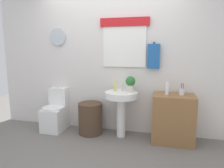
{
  "coord_description": "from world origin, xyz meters",
  "views": [
    {
      "loc": [
        0.87,
        -2.36,
        1.47
      ],
      "look_at": [
        0.08,
        0.8,
        0.91
      ],
      "focal_mm": 32.55,
      "sensor_mm": 36.0,
      "label": 1
    }
  ],
  "objects_px": {
    "wooden_cabinet": "(173,119)",
    "toothbrush_cup": "(182,92)",
    "lotion_bottle": "(167,89)",
    "toilet": "(56,113)",
    "laundry_hamper": "(91,118)",
    "pedestal_sink": "(121,103)",
    "potted_plant": "(130,83)",
    "soap_bottle": "(115,86)"
  },
  "relations": [
    {
      "from": "toilet",
      "to": "wooden_cabinet",
      "type": "distance_m",
      "value": 2.07
    },
    {
      "from": "pedestal_sink",
      "to": "potted_plant",
      "type": "relative_size",
      "value": 3.02
    },
    {
      "from": "potted_plant",
      "to": "lotion_bottle",
      "type": "distance_m",
      "value": 0.6
    },
    {
      "from": "wooden_cabinet",
      "to": "soap_bottle",
      "type": "distance_m",
      "value": 1.07
    },
    {
      "from": "toilet",
      "to": "soap_bottle",
      "type": "height_order",
      "value": "soap_bottle"
    },
    {
      "from": "laundry_hamper",
      "to": "pedestal_sink",
      "type": "relative_size",
      "value": 0.7
    },
    {
      "from": "toilet",
      "to": "potted_plant",
      "type": "xyz_separation_m",
      "value": [
        1.38,
        0.03,
        0.62
      ]
    },
    {
      "from": "toilet",
      "to": "potted_plant",
      "type": "distance_m",
      "value": 1.51
    },
    {
      "from": "soap_bottle",
      "to": "toothbrush_cup",
      "type": "bearing_deg",
      "value": -1.62
    },
    {
      "from": "laundry_hamper",
      "to": "toothbrush_cup",
      "type": "relative_size",
      "value": 2.94
    },
    {
      "from": "wooden_cabinet",
      "to": "potted_plant",
      "type": "relative_size",
      "value": 3.0
    },
    {
      "from": "toilet",
      "to": "lotion_bottle",
      "type": "height_order",
      "value": "lotion_bottle"
    },
    {
      "from": "lotion_bottle",
      "to": "toilet",
      "type": "bearing_deg",
      "value": 177.87
    },
    {
      "from": "soap_bottle",
      "to": "toothbrush_cup",
      "type": "xyz_separation_m",
      "value": [
        1.07,
        -0.03,
        -0.04
      ]
    },
    {
      "from": "pedestal_sink",
      "to": "wooden_cabinet",
      "type": "height_order",
      "value": "pedestal_sink"
    },
    {
      "from": "pedestal_sink",
      "to": "lotion_bottle",
      "type": "relative_size",
      "value": 3.92
    },
    {
      "from": "potted_plant",
      "to": "toothbrush_cup",
      "type": "height_order",
      "value": "potted_plant"
    },
    {
      "from": "soap_bottle",
      "to": "toothbrush_cup",
      "type": "relative_size",
      "value": 0.94
    },
    {
      "from": "lotion_bottle",
      "to": "wooden_cabinet",
      "type": "bearing_deg",
      "value": 19.76
    },
    {
      "from": "soap_bottle",
      "to": "lotion_bottle",
      "type": "height_order",
      "value": "lotion_bottle"
    },
    {
      "from": "pedestal_sink",
      "to": "toothbrush_cup",
      "type": "height_order",
      "value": "toothbrush_cup"
    },
    {
      "from": "laundry_hamper",
      "to": "pedestal_sink",
      "type": "bearing_deg",
      "value": 0.0
    },
    {
      "from": "pedestal_sink",
      "to": "wooden_cabinet",
      "type": "bearing_deg",
      "value": 0.0
    },
    {
      "from": "laundry_hamper",
      "to": "potted_plant",
      "type": "xyz_separation_m",
      "value": [
        0.69,
        0.06,
        0.64
      ]
    },
    {
      "from": "lotion_bottle",
      "to": "toothbrush_cup",
      "type": "distance_m",
      "value": 0.23
    },
    {
      "from": "toilet",
      "to": "lotion_bottle",
      "type": "bearing_deg",
      "value": -2.13
    },
    {
      "from": "toothbrush_cup",
      "to": "soap_bottle",
      "type": "bearing_deg",
      "value": 178.38
    },
    {
      "from": "toilet",
      "to": "pedestal_sink",
      "type": "xyz_separation_m",
      "value": [
        1.24,
        -0.03,
        0.3
      ]
    },
    {
      "from": "toothbrush_cup",
      "to": "potted_plant",
      "type": "bearing_deg",
      "value": 177.16
    },
    {
      "from": "potted_plant",
      "to": "lotion_bottle",
      "type": "relative_size",
      "value": 1.3
    },
    {
      "from": "lotion_bottle",
      "to": "toothbrush_cup",
      "type": "relative_size",
      "value": 1.06
    },
    {
      "from": "toothbrush_cup",
      "to": "lotion_bottle",
      "type": "bearing_deg",
      "value": -164.95
    },
    {
      "from": "toilet",
      "to": "potted_plant",
      "type": "height_order",
      "value": "potted_plant"
    },
    {
      "from": "wooden_cabinet",
      "to": "potted_plant",
      "type": "bearing_deg",
      "value": 175.08
    },
    {
      "from": "wooden_cabinet",
      "to": "lotion_bottle",
      "type": "distance_m",
      "value": 0.5
    },
    {
      "from": "soap_bottle",
      "to": "laundry_hamper",
      "type": "bearing_deg",
      "value": -173.33
    },
    {
      "from": "toilet",
      "to": "toothbrush_cup",
      "type": "relative_size",
      "value": 4.18
    },
    {
      "from": "toilet",
      "to": "toothbrush_cup",
      "type": "distance_m",
      "value": 2.25
    },
    {
      "from": "pedestal_sink",
      "to": "toothbrush_cup",
      "type": "bearing_deg",
      "value": 1.2
    },
    {
      "from": "laundry_hamper",
      "to": "lotion_bottle",
      "type": "relative_size",
      "value": 2.76
    },
    {
      "from": "wooden_cabinet",
      "to": "potted_plant",
      "type": "height_order",
      "value": "potted_plant"
    },
    {
      "from": "wooden_cabinet",
      "to": "toothbrush_cup",
      "type": "distance_m",
      "value": 0.45
    }
  ]
}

